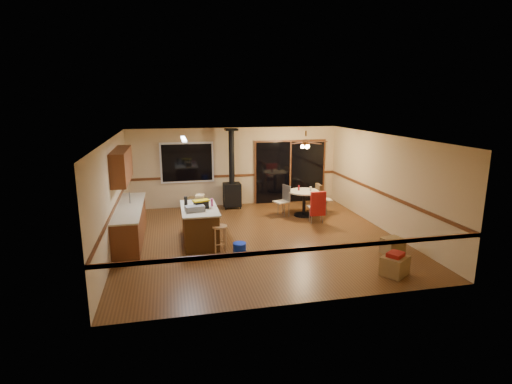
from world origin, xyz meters
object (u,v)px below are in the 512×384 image
object	(u,v)px
toolbox_grey	(195,209)
box_under_window	(195,204)
kitchen_island	(200,225)
box_corner_a	(395,265)
chair_left	(284,197)
dining_table	(304,199)
chair_near	(318,204)
wood_stove	(232,186)
bar_stool	(220,239)
blue_bucket	(240,248)
chair_right	(319,195)
box_corner_b	(392,246)
toolbox_black	(201,205)

from	to	relation	value
toolbox_grey	box_under_window	world-z (taller)	toolbox_grey
kitchen_island	box_corner_a	size ratio (longest dim) A/B	3.27
box_under_window	toolbox_grey	bearing A→B (deg)	-93.78
chair_left	box_under_window	size ratio (longest dim) A/B	1.04
dining_table	chair_near	bearing A→B (deg)	-83.61
kitchen_island	dining_table	distance (m)	3.73
wood_stove	chair_near	size ratio (longest dim) A/B	3.60
chair_left	box_corner_a	bearing A→B (deg)	-77.74
bar_stool	blue_bucket	bearing A→B (deg)	-24.63
kitchen_island	chair_left	xyz separation A→B (m)	(2.72, 1.83, 0.14)
blue_bucket	chair_near	distance (m)	3.17
chair_right	box_corner_b	distance (m)	3.53
blue_bucket	box_corner_b	world-z (taller)	box_corner_b
dining_table	box_corner_b	distance (m)	3.57
bar_stool	chair_right	distance (m)	4.27
box_corner_a	box_corner_b	size ratio (longest dim) A/B	1.13
toolbox_grey	chair_right	world-z (taller)	toolbox_grey
toolbox_grey	dining_table	distance (m)	4.02
toolbox_grey	toolbox_black	size ratio (longest dim) A/B	1.31
blue_bucket	chair_left	bearing A→B (deg)	55.92
wood_stove	box_under_window	distance (m)	1.31
kitchen_island	chair_left	size ratio (longest dim) A/B	3.26
dining_table	box_under_window	size ratio (longest dim) A/B	1.97
kitchen_island	bar_stool	bearing A→B (deg)	-62.40
toolbox_grey	chair_near	world-z (taller)	toolbox_grey
dining_table	chair_near	world-z (taller)	chair_near
bar_stool	box_corner_a	world-z (taller)	bar_stool
chair_near	box_corner_b	xyz separation A→B (m)	(0.88, -2.53, -0.41)
kitchen_island	chair_near	size ratio (longest dim) A/B	2.40
wood_stove	chair_near	world-z (taller)	wood_stove
chair_right	toolbox_grey	bearing A→B (deg)	-152.20
blue_bucket	chair_left	distance (m)	3.40
box_corner_b	toolbox_black	bearing A→B (deg)	159.43
kitchen_island	box_under_window	size ratio (longest dim) A/B	3.38
bar_stool	kitchen_island	bearing A→B (deg)	117.60
blue_bucket	chair_left	world-z (taller)	chair_left
wood_stove	chair_left	size ratio (longest dim) A/B	4.89
bar_stool	chair_right	size ratio (longest dim) A/B	0.92
toolbox_black	blue_bucket	distance (m)	1.45
wood_stove	toolbox_black	world-z (taller)	wood_stove
chair_left	box_under_window	xyz separation A→B (m)	(-2.62, 1.27, -0.39)
chair_near	toolbox_black	bearing A→B (deg)	-164.65
chair_right	box_under_window	distance (m)	3.99
toolbox_grey	bar_stool	xyz separation A→B (m)	(0.53, -0.43, -0.65)
kitchen_island	chair_near	bearing A→B (deg)	13.36
wood_stove	dining_table	size ratio (longest dim) A/B	2.57
kitchen_island	chair_right	world-z (taller)	chair_right
blue_bucket	dining_table	xyz separation A→B (m)	(2.49, 2.66, 0.41)
box_under_window	box_corner_a	bearing A→B (deg)	-58.35
kitchen_island	chair_left	world-z (taller)	chair_left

